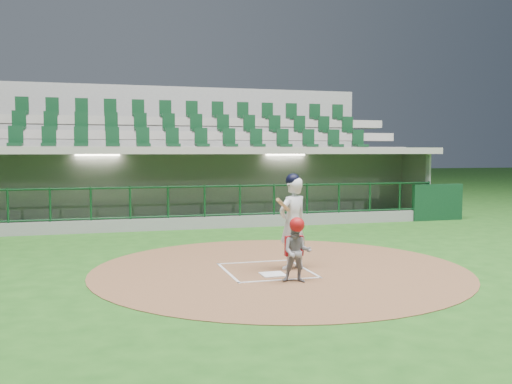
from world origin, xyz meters
TOP-DOWN VIEW (x-y plane):
  - ground at (0.00, 0.00)m, footprint 120.00×120.00m
  - dirt_circle at (0.30, -0.20)m, footprint 7.20×7.20m
  - home_plate at (0.00, -0.70)m, footprint 0.43×0.43m
  - batter_box_chalk at (0.00, -0.30)m, footprint 1.55×1.80m
  - dugout_structure at (0.18, 7.83)m, footprint 16.40×3.70m
  - seating_deck at (0.00, 10.91)m, footprint 17.00×6.72m
  - batter at (0.53, -0.28)m, footprint 0.92×0.97m
  - catcher at (0.23, -1.35)m, footprint 0.61×0.55m

SIDE VIEW (x-z plane):
  - ground at x=0.00m, z-range 0.00..0.00m
  - dirt_circle at x=0.30m, z-range 0.00..0.01m
  - batter_box_chalk at x=0.00m, z-range 0.01..0.02m
  - home_plate at x=0.00m, z-range 0.01..0.03m
  - catcher at x=0.23m, z-range 0.01..1.14m
  - batter at x=0.53m, z-range 0.01..1.85m
  - dugout_structure at x=0.18m, z-range -0.55..2.45m
  - seating_deck at x=0.00m, z-range -1.15..4.00m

